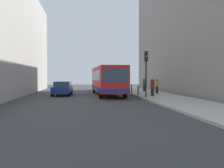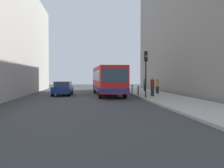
% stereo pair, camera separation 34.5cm
% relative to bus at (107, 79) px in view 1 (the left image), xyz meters
% --- Properties ---
extents(ground_plane, '(80.00, 80.00, 0.00)m').
position_rel_bus_xyz_m(ground_plane, '(-0.58, -3.09, -1.73)').
color(ground_plane, '#38383A').
extents(sidewalk, '(4.40, 40.00, 0.15)m').
position_rel_bus_xyz_m(sidewalk, '(4.82, -3.09, -1.65)').
color(sidewalk, '#ADA89E').
rests_on(sidewalk, ground).
extents(building_right, '(7.00, 32.00, 16.67)m').
position_rel_bus_xyz_m(building_right, '(10.92, 0.91, 6.61)').
color(building_right, gray).
rests_on(building_right, ground).
extents(bus, '(2.82, 11.08, 3.00)m').
position_rel_bus_xyz_m(bus, '(0.00, 0.00, 0.00)').
color(bus, red).
rests_on(bus, ground).
extents(car_beside_bus, '(2.02, 4.47, 1.48)m').
position_rel_bus_xyz_m(car_beside_bus, '(-4.74, 0.18, -0.94)').
color(car_beside_bus, navy).
rests_on(car_beside_bus, ground).
extents(traffic_light, '(0.28, 0.33, 4.10)m').
position_rel_bus_xyz_m(traffic_light, '(2.97, -4.97, 1.28)').
color(traffic_light, black).
rests_on(traffic_light, sidewalk).
extents(bollard_near, '(0.11, 0.11, 0.95)m').
position_rel_bus_xyz_m(bollard_near, '(2.87, -2.27, -1.10)').
color(bollard_near, black).
rests_on(bollard_near, sidewalk).
extents(bollard_mid, '(0.11, 0.11, 0.95)m').
position_rel_bus_xyz_m(bollard_mid, '(2.87, 0.92, -1.10)').
color(bollard_mid, black).
rests_on(bollard_mid, sidewalk).
extents(pedestrian_near_signal, '(0.38, 0.38, 1.81)m').
position_rel_bus_xyz_m(pedestrian_near_signal, '(3.97, -3.55, -0.66)').
color(pedestrian_near_signal, '#26262D').
rests_on(pedestrian_near_signal, sidewalk).
extents(pedestrian_mid_sidewalk, '(0.38, 0.38, 1.60)m').
position_rel_bus_xyz_m(pedestrian_mid_sidewalk, '(5.54, 0.09, -0.78)').
color(pedestrian_mid_sidewalk, '#26262D').
rests_on(pedestrian_mid_sidewalk, sidewalk).
extents(pedestrian_far_sidewalk, '(0.38, 0.38, 1.76)m').
position_rel_bus_xyz_m(pedestrian_far_sidewalk, '(5.15, 4.18, -0.70)').
color(pedestrian_far_sidewalk, '#26262D').
rests_on(pedestrian_far_sidewalk, sidewalk).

